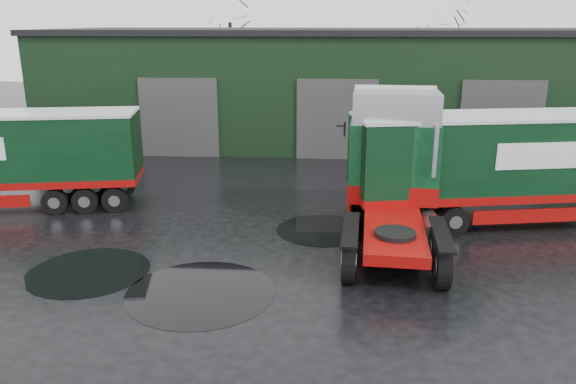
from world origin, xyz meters
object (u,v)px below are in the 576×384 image
object	(u,v)px
hero_tractor	(395,175)
tree_back_b	(441,62)
lorry_right	(517,169)
wash_bucket	(476,219)
tree_back_a	(231,48)
warehouse	(336,84)

from	to	relation	value
hero_tractor	tree_back_b	xyz separation A→B (m)	(6.42, 27.66, 1.43)
lorry_right	wash_bucket	size ratio (longest dim) A/B	51.54
hero_tractor	tree_back_a	world-z (taller)	tree_back_a
lorry_right	wash_bucket	bearing A→B (deg)	-90.19
warehouse	tree_back_b	world-z (taller)	tree_back_b
warehouse	hero_tractor	distance (m)	17.75
tree_back_b	warehouse	bearing A→B (deg)	-128.66
lorry_right	tree_back_a	size ratio (longest dim) A/B	1.53
lorry_right	hero_tractor	bearing A→B (deg)	-69.39
hero_tractor	tree_back_b	bearing A→B (deg)	80.98
warehouse	wash_bucket	bearing A→B (deg)	-72.63
lorry_right	tree_back_b	xyz separation A→B (m)	(2.00, 25.00, 1.84)
hero_tractor	wash_bucket	bearing A→B (deg)	41.48
hero_tractor	tree_back_a	distance (m)	29.37
tree_back_a	lorry_right	bearing A→B (deg)	-60.75
tree_back_a	tree_back_b	xyz separation A→B (m)	(16.00, 0.00, -1.00)
tree_back_a	tree_back_b	bearing A→B (deg)	0.00
wash_bucket	tree_back_b	world-z (taller)	tree_back_b
wash_bucket	warehouse	bearing A→B (deg)	107.37
wash_bucket	hero_tractor	bearing A→B (deg)	-142.57
warehouse	tree_back_a	distance (m)	12.90
hero_tractor	tree_back_a	size ratio (longest dim) A/B	0.79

